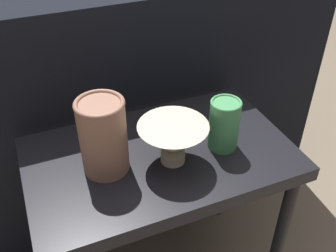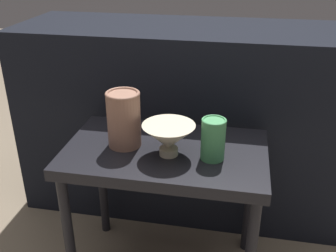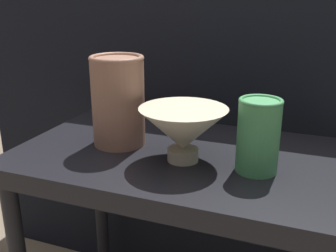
# 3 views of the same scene
# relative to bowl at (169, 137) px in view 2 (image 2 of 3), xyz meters

# --- Properties ---
(table) EXTENTS (0.69, 0.42, 0.54)m
(table) POSITION_rel_bowl_xyz_m (-0.02, 0.04, -0.13)
(table) COLOR black
(table) RESTS_ON ground_plane
(couch_backdrop) EXTENTS (1.47, 0.50, 0.85)m
(couch_backdrop) POSITION_rel_bowl_xyz_m (-0.02, 0.54, -0.18)
(couch_backdrop) COLOR black
(couch_backdrop) RESTS_ON ground_plane
(bowl) EXTENTS (0.17, 0.17, 0.11)m
(bowl) POSITION_rel_bowl_xyz_m (0.00, 0.00, 0.00)
(bowl) COLOR beige
(bowl) RESTS_ON table
(vase_textured_left) EXTENTS (0.12, 0.12, 0.19)m
(vase_textured_left) POSITION_rel_bowl_xyz_m (-0.16, 0.04, 0.04)
(vase_textured_left) COLOR #996B56
(vase_textured_left) RESTS_ON table
(vase_colorful_right) EXTENTS (0.08, 0.08, 0.14)m
(vase_colorful_right) POSITION_rel_bowl_xyz_m (0.14, 0.00, 0.01)
(vase_colorful_right) COLOR #47995B
(vase_colorful_right) RESTS_ON table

